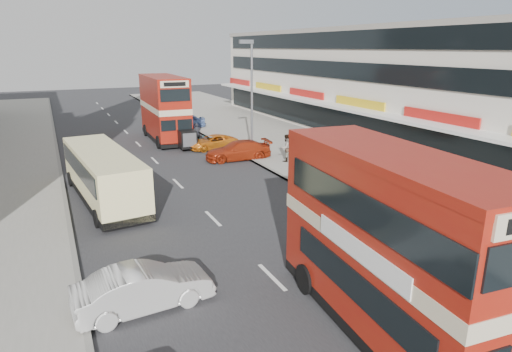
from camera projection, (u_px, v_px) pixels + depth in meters
ground at (302, 307)px, 13.53m from camera, size 160.00×160.00×0.00m
road_surface at (155, 161)px, 30.89m from camera, size 12.00×90.00×0.01m
pavement_right at (302, 144)px, 35.77m from camera, size 12.00×90.00×0.15m
kerb_left at (60, 169)px, 28.38m from camera, size 0.20×90.00×0.16m
kerb_right at (235, 151)px, 33.36m from camera, size 0.20×90.00×0.16m
commercial_row at (368, 81)px, 39.45m from camera, size 9.90×46.20×9.30m
street_lamp at (251, 90)px, 30.47m from camera, size 1.00×0.20×8.12m
bus_main at (391, 245)px, 11.73m from camera, size 3.13×9.15×4.94m
bus_second at (165, 108)px, 36.85m from camera, size 2.82×9.48×5.18m
coach at (103, 174)px, 22.52m from camera, size 3.22×9.41×2.45m
car_left_front at (144, 288)px, 13.29m from camera, size 4.22×1.73×1.36m
car_right_a at (238, 150)px, 30.95m from camera, size 4.79×2.36×1.34m
car_right_b at (213, 142)px, 34.25m from camera, size 4.07×2.19×1.08m
car_right_c at (183, 122)px, 42.53m from camera, size 4.28×1.89×1.43m
pedestrian_near at (286, 148)px, 29.87m from camera, size 0.77×0.59×1.88m
cyclist at (198, 139)px, 34.99m from camera, size 0.83×1.86×1.88m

